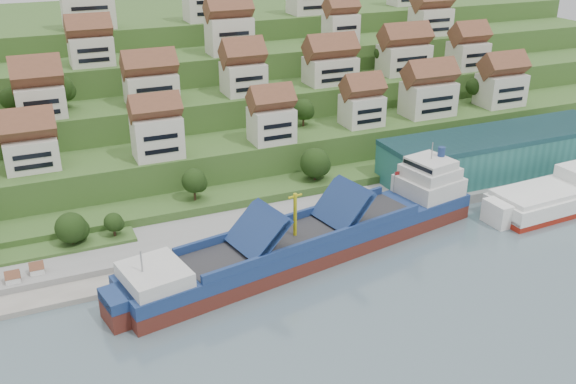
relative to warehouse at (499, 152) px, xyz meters
name	(u,v)px	position (x,y,z in m)	size (l,w,h in m)	color
ground	(339,253)	(-52.00, -17.00, -7.20)	(300.00, 300.00, 0.00)	slate
quay	(388,201)	(-32.00, -2.00, -6.10)	(180.00, 14.00, 2.20)	gray
pebble_beach	(15,284)	(-110.00, -5.00, -6.70)	(45.00, 20.00, 1.00)	gray
hillside	(191,78)	(-52.00, 86.55, 3.46)	(260.00, 128.00, 31.00)	#2D4C1E
hillside_village	(234,62)	(-51.43, 44.14, 17.40)	(157.20, 63.64, 29.48)	beige
hillside_trees	(215,117)	(-62.66, 26.21, 8.99)	(139.26, 60.73, 30.81)	#1F3812
warehouse	(499,152)	(0.00, 0.00, 0.00)	(60.00, 15.00, 10.00)	#256661
flagpole	(394,186)	(-33.89, -7.00, -0.32)	(1.28, 0.16, 8.00)	gray
beach_huts	(1,282)	(-112.00, -6.25, -5.10)	(14.40, 3.70, 2.20)	white
cargo_ship	(320,238)	(-55.32, -15.28, -4.02)	(75.74, 25.44, 16.57)	#522019
second_ship	(557,197)	(1.22, -18.30, -4.46)	(31.81, 13.20, 9.06)	maroon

